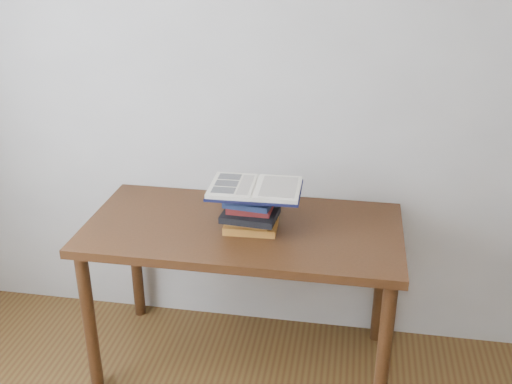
# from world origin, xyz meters

# --- Properties ---
(room_shell) EXTENTS (3.54, 3.54, 2.62)m
(room_shell) POSITION_xyz_m (-0.08, 0.01, 1.63)
(room_shell) COLOR beige
(room_shell) RESTS_ON ground
(desk) EXTENTS (1.43, 0.72, 0.77)m
(desk) POSITION_xyz_m (-0.03, 1.38, 0.67)
(desk) COLOR #3F220F
(desk) RESTS_ON ground
(book_stack) EXTENTS (0.25, 0.21, 0.18)m
(book_stack) POSITION_xyz_m (0.02, 1.35, 0.86)
(book_stack) COLOR #AD5D27
(book_stack) RESTS_ON desk
(open_book) EXTENTS (0.41, 0.29, 0.03)m
(open_book) POSITION_xyz_m (0.03, 1.35, 0.97)
(open_book) COLOR black
(open_book) RESTS_ON book_stack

